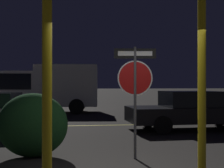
{
  "coord_description": "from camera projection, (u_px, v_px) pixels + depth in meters",
  "views": [
    {
      "loc": [
        -0.96,
        -5.15,
        1.6
      ],
      "look_at": [
        0.23,
        4.1,
        1.63
      ],
      "focal_mm": 50.0,
      "sensor_mm": 36.0,
      "label": 1
    }
  ],
  "objects": [
    {
      "name": "yellow_pole_left",
      "position": [
        47.0,
        94.0,
        4.48
      ],
      "size": [
        0.14,
        0.14,
        2.94
      ],
      "primitive_type": "cylinder",
      "color": "yellow",
      "rests_on": "ground_plane"
    },
    {
      "name": "hedge_bush_2",
      "position": [
        33.0,
        125.0,
        6.91
      ],
      "size": [
        1.54,
        0.87,
        1.42
      ],
      "primitive_type": "ellipsoid",
      "color": "#19421E",
      "rests_on": "ground_plane"
    },
    {
      "name": "delivery_truck",
      "position": [
        47.0,
        86.0,
        18.07
      ],
      "size": [
        5.8,
        2.83,
        2.74
      ],
      "rotation": [
        0.0,
        0.0,
        1.48
      ],
      "color": "silver",
      "rests_on": "ground_plane"
    },
    {
      "name": "yellow_pole_right",
      "position": [
        202.0,
        91.0,
        5.09
      ],
      "size": [
        0.13,
        0.13,
        2.99
      ],
      "primitive_type": "cylinder",
      "color": "yellow",
      "rests_on": "ground_plane"
    },
    {
      "name": "passing_car_3",
      "position": [
        193.0,
        110.0,
        11.14
      ],
      "size": [
        4.85,
        2.1,
        1.38
      ],
      "rotation": [
        0.0,
        0.0,
        -1.53
      ],
      "color": "black",
      "rests_on": "ground_plane"
    },
    {
      "name": "road_center_stripe",
      "position": [
        97.0,
        125.0,
        12.32
      ],
      "size": [
        41.51,
        0.12,
        0.01
      ],
      "primitive_type": "cube",
      "color": "gold",
      "rests_on": "ground_plane"
    },
    {
      "name": "stop_sign",
      "position": [
        135.0,
        79.0,
        6.77
      ],
      "size": [
        0.91,
        0.11,
        2.44
      ],
      "rotation": [
        0.0,
        0.0,
        -0.1
      ],
      "color": "#4C4C51",
      "rests_on": "ground_plane"
    }
  ]
}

